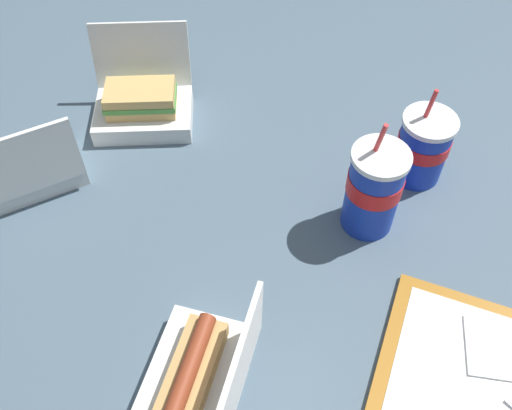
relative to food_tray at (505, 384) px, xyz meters
name	(u,v)px	position (x,y,z in m)	size (l,w,h in m)	color
ground_plane	(272,237)	(0.37, -0.23, -0.01)	(3.20, 3.20, 0.00)	#4C6070
food_tray	(505,384)	(0.00, 0.00, 0.00)	(0.42, 0.34, 0.01)	#A56619
napkin_stack	(499,349)	(0.00, -0.05, 0.01)	(0.10, 0.10, 0.00)	white
clamshell_hotdog_front	(198,379)	(0.45, 0.06, 0.03)	(0.17, 0.23, 0.17)	white
clamshell_sandwich_left	(143,103)	(0.67, -0.50, 0.04)	(0.23, 0.21, 0.17)	white
clamshell_hotdog_right	(27,167)	(0.85, -0.30, 0.03)	(0.24, 0.23, 0.17)	white
soda_cup_right	(423,147)	(0.11, -0.42, 0.07)	(0.10, 0.10, 0.20)	#1938B7
soda_cup_front	(374,189)	(0.21, -0.29, 0.09)	(0.10, 0.10, 0.24)	#1938B7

